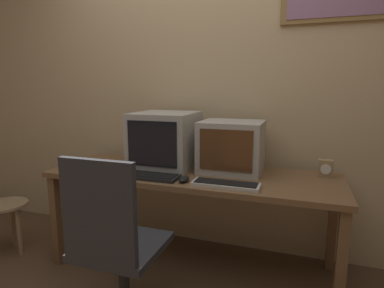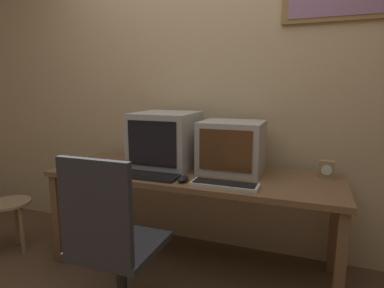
# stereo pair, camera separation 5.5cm
# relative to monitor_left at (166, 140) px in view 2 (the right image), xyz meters

# --- Properties ---
(wall_back) EXTENTS (8.00, 0.08, 2.60)m
(wall_back) POSITION_rel_monitor_left_xyz_m (0.25, 0.34, 0.40)
(wall_back) COLOR #D1B284
(wall_back) RESTS_ON ground_plane
(desk) EXTENTS (1.99, 0.67, 0.71)m
(desk) POSITION_rel_monitor_left_xyz_m (0.24, -0.09, -0.27)
(desk) COLOR brown
(desk) RESTS_ON ground_plane
(monitor_left) EXTENTS (0.44, 0.45, 0.41)m
(monitor_left) POSITION_rel_monitor_left_xyz_m (0.00, 0.00, 0.00)
(monitor_left) COLOR #B7B2A8
(monitor_left) RESTS_ON desk
(monitor_right) EXTENTS (0.43, 0.37, 0.35)m
(monitor_right) POSITION_rel_monitor_left_xyz_m (0.49, 0.03, -0.03)
(monitor_right) COLOR #B7B2A8
(monitor_right) RESTS_ON desk
(keyboard_main) EXTENTS (0.43, 0.16, 0.03)m
(keyboard_main) POSITION_rel_monitor_left_xyz_m (0.00, -0.31, -0.19)
(keyboard_main) COLOR black
(keyboard_main) RESTS_ON desk
(keyboard_side) EXTENTS (0.41, 0.14, 0.03)m
(keyboard_side) POSITION_rel_monitor_left_xyz_m (0.53, -0.32, -0.19)
(keyboard_side) COLOR beige
(keyboard_side) RESTS_ON desk
(mouse_near_keyboard) EXTENTS (0.06, 0.11, 0.04)m
(mouse_near_keyboard) POSITION_rel_monitor_left_xyz_m (0.27, -0.31, -0.18)
(mouse_near_keyboard) COLOR black
(mouse_near_keyboard) RESTS_ON desk
(desk_clock) EXTENTS (0.09, 0.06, 0.11)m
(desk_clock) POSITION_rel_monitor_left_xyz_m (1.11, 0.10, -0.15)
(desk_clock) COLOR #A38456
(desk_clock) RESTS_ON desk
(office_chair) EXTENTS (0.44, 0.44, 0.97)m
(office_chair) POSITION_rel_monitor_left_xyz_m (0.08, -0.82, -0.48)
(office_chair) COLOR black
(office_chair) RESTS_ON ground_plane
(side_stool) EXTENTS (0.32, 0.32, 0.41)m
(side_stool) POSITION_rel_monitor_left_xyz_m (-1.18, -0.39, -0.60)
(side_stool) COLOR #9E7F5B
(side_stool) RESTS_ON ground_plane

